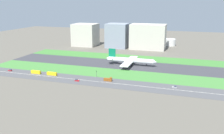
# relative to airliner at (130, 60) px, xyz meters

# --- Properties ---
(ground_plane) EXTENTS (800.00, 800.00, 0.00)m
(ground_plane) POSITION_rel_airliner_xyz_m (-20.72, -0.00, -6.23)
(ground_plane) COLOR #5B564C
(runway) EXTENTS (280.00, 46.00, 0.10)m
(runway) POSITION_rel_airliner_xyz_m (-20.72, -0.00, -6.18)
(runway) COLOR #38383D
(runway) RESTS_ON ground_plane
(grass_median_north) EXTENTS (280.00, 36.00, 0.10)m
(grass_median_north) POSITION_rel_airliner_xyz_m (-20.72, 41.00, -6.18)
(grass_median_north) COLOR #3D7A33
(grass_median_north) RESTS_ON ground_plane
(grass_median_south) EXTENTS (280.00, 36.00, 0.10)m
(grass_median_south) POSITION_rel_airliner_xyz_m (-20.72, -41.00, -6.18)
(grass_median_south) COLOR #427F38
(grass_median_south) RESTS_ON ground_plane
(highway) EXTENTS (280.00, 28.00, 0.10)m
(highway) POSITION_rel_airliner_xyz_m (-20.72, -73.00, -6.18)
(highway) COLOR #4C4C4F
(highway) RESTS_ON ground_plane
(highway_centerline) EXTENTS (266.00, 0.50, 0.01)m
(highway_centerline) POSITION_rel_airliner_xyz_m (-20.72, -73.00, -6.13)
(highway_centerline) COLOR silver
(highway_centerline) RESTS_ON highway
(airliner) EXTENTS (65.00, 56.00, 19.70)m
(airliner) POSITION_rel_airliner_xyz_m (0.00, 0.00, 0.00)
(airliner) COLOR white
(airliner) RESTS_ON runway
(car_2) EXTENTS (4.40, 1.80, 2.00)m
(car_2) POSITION_rel_airliner_xyz_m (-35.55, -78.00, -5.31)
(car_2) COLOR #B2191E
(car_2) RESTS_ON highway
(car_0) EXTENTS (4.40, 1.80, 2.00)m
(car_0) POSITION_rel_airliner_xyz_m (-125.14, -68.00, -5.31)
(car_0) COLOR #B2191E
(car_0) RESTS_ON highway
(truck_0) EXTENTS (8.40, 2.50, 4.00)m
(truck_0) POSITION_rel_airliner_xyz_m (-5.76, -68.00, -4.56)
(truck_0) COLOR brown
(truck_0) RESTS_ON highway
(car_1) EXTENTS (4.40, 1.80, 2.00)m
(car_1) POSITION_rel_airliner_xyz_m (59.22, -68.00, -5.31)
(car_1) COLOR #99999E
(car_1) RESTS_ON highway
(bus_0) EXTENTS (11.60, 2.50, 3.50)m
(bus_0) POSITION_rel_airliner_xyz_m (-70.18, -68.00, -4.41)
(bus_0) COLOR yellow
(bus_0) RESTS_ON highway
(bus_1) EXTENTS (11.60, 2.50, 3.50)m
(bus_1) POSITION_rel_airliner_xyz_m (-90.43, -68.00, -4.41)
(bus_1) COLOR yellow
(bus_1) RESTS_ON highway
(traffic_light) EXTENTS (0.36, 0.50, 7.20)m
(traffic_light) POSITION_rel_airliner_xyz_m (-21.37, -60.01, -1.94)
(traffic_light) COLOR #4C4C51
(traffic_light) RESTS_ON highway
(terminal_building) EXTENTS (41.23, 36.82, 39.35)m
(terminal_building) POSITION_rel_airliner_xyz_m (-110.72, 114.00, 13.44)
(terminal_building) COLOR beige
(terminal_building) RESTS_ON ground_plane
(hangar_building) EXTENTS (36.59, 34.20, 41.42)m
(hangar_building) POSITION_rel_airliner_xyz_m (-49.89, 114.00, 14.48)
(hangar_building) COLOR gray
(hangar_building) RESTS_ON ground_plane
(office_tower) EXTENTS (57.86, 32.07, 41.71)m
(office_tower) POSITION_rel_airliner_xyz_m (3.34, 114.00, 14.62)
(office_tower) COLOR beige
(office_tower) RESTS_ON ground_plane
(fuel_tank_west) EXTENTS (19.53, 19.53, 16.02)m
(fuel_tank_west) POSITION_rel_airliner_xyz_m (-18.23, 159.00, 1.78)
(fuel_tank_west) COLOR silver
(fuel_tank_west) RESTS_ON ground_plane
(fuel_tank_centre) EXTENTS (18.80, 18.80, 14.41)m
(fuel_tank_centre) POSITION_rel_airliner_xyz_m (10.22, 159.00, 0.97)
(fuel_tank_centre) COLOR silver
(fuel_tank_centre) RESTS_ON ground_plane
(fuel_tank_east) EXTENTS (19.75, 19.75, 12.33)m
(fuel_tank_east) POSITION_rel_airliner_xyz_m (37.05, 159.00, -0.07)
(fuel_tank_east) COLOR silver
(fuel_tank_east) RESTS_ON ground_plane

